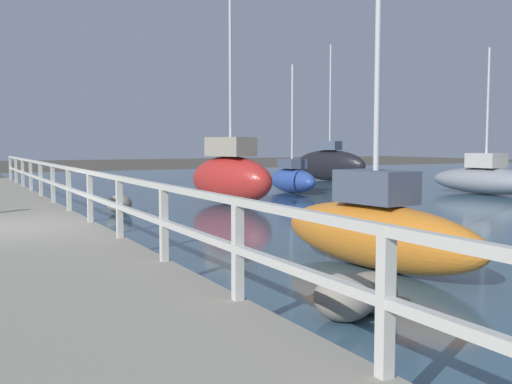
# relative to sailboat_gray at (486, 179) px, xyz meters

# --- Properties ---
(railing) EXTENTS (0.10, 32.50, 1.06)m
(railing) POSITION_rel_sailboat_gray_xyz_m (-15.72, -3.73, 0.44)
(railing) COLOR beige
(railing) RESTS_ON dock_walkway
(boulder_upstream) EXTENTS (0.64, 0.57, 0.48)m
(boulder_upstream) POSITION_rel_sailboat_gray_xyz_m (-14.09, -10.80, -0.36)
(boulder_upstream) COLOR slate
(boulder_upstream) RESTS_ON ground
(boulder_downstream) EXTENTS (0.70, 0.63, 0.52)m
(boulder_downstream) POSITION_rel_sailboat_gray_xyz_m (-14.08, 0.22, -0.33)
(boulder_downstream) COLOR gray
(boulder_downstream) RESTS_ON ground
(boulder_mid_strip) EXTENTS (0.70, 0.63, 0.53)m
(boulder_mid_strip) POSITION_rel_sailboat_gray_xyz_m (-14.54, -10.90, -0.33)
(boulder_mid_strip) COLOR gray
(boulder_mid_strip) RESTS_ON ground
(sailboat_gray) EXTENTS (2.01, 4.83, 5.53)m
(sailboat_gray) POSITION_rel_sailboat_gray_xyz_m (0.00, 0.00, 0.00)
(sailboat_gray) COLOR gray
(sailboat_gray) RESTS_ON water_surface
(sailboat_black) EXTENTS (2.36, 4.40, 6.98)m
(sailboat_black) POSITION_rel_sailboat_gray_xyz_m (-0.54, 9.64, 0.28)
(sailboat_black) COLOR black
(sailboat_black) RESTS_ON water_surface
(sailboat_blue) EXTENTS (1.12, 3.26, 4.97)m
(sailboat_blue) POSITION_rel_sailboat_gray_xyz_m (-6.24, 3.96, -0.03)
(sailboat_blue) COLOR #2D4C9E
(sailboat_blue) RESTS_ON water_surface
(sailboat_red) EXTENTS (2.22, 3.73, 7.49)m
(sailboat_red) POSITION_rel_sailboat_gray_xyz_m (-10.26, 1.07, 0.31)
(sailboat_red) COLOR red
(sailboat_red) RESTS_ON water_surface
(sailboat_orange) EXTENTS (1.47, 4.17, 7.77)m
(sailboat_orange) POSITION_rel_sailboat_gray_xyz_m (-12.47, -8.85, 0.03)
(sailboat_orange) COLOR orange
(sailboat_orange) RESTS_ON water_surface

